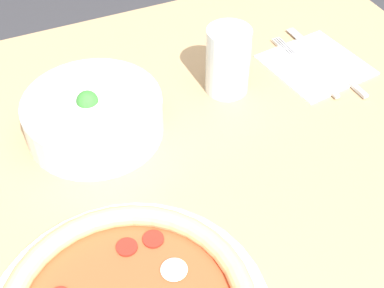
{
  "coord_description": "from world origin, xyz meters",
  "views": [
    {
      "loc": [
        -0.19,
        -0.47,
        1.28
      ],
      "look_at": [
        0.03,
        0.02,
        0.74
      ],
      "focal_mm": 50.0,
      "sensor_mm": 36.0,
      "label": 1
    }
  ],
  "objects_px": {
    "knife": "(328,63)",
    "glass": "(228,61)",
    "fork": "(305,67)",
    "bowl": "(93,113)"
  },
  "relations": [
    {
      "from": "knife",
      "to": "glass",
      "type": "relative_size",
      "value": 1.98
    },
    {
      "from": "fork",
      "to": "knife",
      "type": "relative_size",
      "value": 0.84
    },
    {
      "from": "fork",
      "to": "glass",
      "type": "xyz_separation_m",
      "value": [
        -0.15,
        0.01,
        0.05
      ]
    },
    {
      "from": "fork",
      "to": "glass",
      "type": "bearing_deg",
      "value": 84.21
    },
    {
      "from": "bowl",
      "to": "fork",
      "type": "relative_size",
      "value": 1.1
    },
    {
      "from": "bowl",
      "to": "knife",
      "type": "distance_m",
      "value": 0.42
    },
    {
      "from": "bowl",
      "to": "knife",
      "type": "relative_size",
      "value": 0.93
    },
    {
      "from": "fork",
      "to": "bowl",
      "type": "bearing_deg",
      "value": 88.14
    },
    {
      "from": "knife",
      "to": "glass",
      "type": "distance_m",
      "value": 0.2
    },
    {
      "from": "bowl",
      "to": "knife",
      "type": "xyz_separation_m",
      "value": [
        0.41,
        -0.01,
        -0.03
      ]
    }
  ]
}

